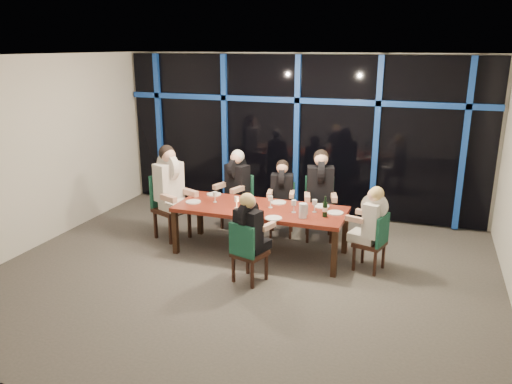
% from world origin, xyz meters
% --- Properties ---
extents(room, '(7.04, 7.00, 3.02)m').
position_xyz_m(room, '(0.00, 0.00, 2.02)').
color(room, '#55504B').
rests_on(room, ground).
extents(window_wall, '(6.86, 0.43, 2.94)m').
position_xyz_m(window_wall, '(0.01, 2.93, 1.55)').
color(window_wall, black).
rests_on(window_wall, ground).
extents(dining_table, '(2.60, 1.00, 0.75)m').
position_xyz_m(dining_table, '(0.00, 0.80, 0.68)').
color(dining_table, maroon).
rests_on(dining_table, ground).
extents(chair_far_left, '(0.56, 0.56, 0.96)m').
position_xyz_m(chair_far_left, '(-0.73, 1.79, 0.54)').
color(chair_far_left, black).
rests_on(chair_far_left, ground).
extents(chair_far_mid, '(0.48, 0.48, 0.89)m').
position_xyz_m(chair_far_mid, '(0.07, 1.74, 0.50)').
color(chair_far_mid, black).
rests_on(chair_far_mid, ground).
extents(chair_far_right, '(0.59, 0.59, 1.03)m').
position_xyz_m(chair_far_right, '(0.70, 1.78, 0.58)').
color(chair_far_right, black).
rests_on(chair_far_right, ground).
extents(chair_end_left, '(0.66, 0.66, 1.08)m').
position_xyz_m(chair_end_left, '(-1.68, 0.95, 0.60)').
color(chair_end_left, black).
rests_on(chair_end_left, ground).
extents(chair_end_right, '(0.49, 0.49, 0.86)m').
position_xyz_m(chair_end_right, '(1.74, 0.73, 0.48)').
color(chair_end_right, black).
rests_on(chair_end_right, ground).
extents(chair_near_mid, '(0.50, 0.50, 0.87)m').
position_xyz_m(chair_near_mid, '(0.16, -0.23, 0.49)').
color(chair_near_mid, black).
rests_on(chair_near_mid, ground).
extents(diner_far_left, '(0.57, 0.65, 0.94)m').
position_xyz_m(diner_far_left, '(-0.76, 1.71, 0.92)').
color(diner_far_left, black).
rests_on(diner_far_left, ground).
extents(diner_far_mid, '(0.49, 0.59, 0.86)m').
position_xyz_m(diner_far_mid, '(0.09, 1.66, 0.85)').
color(diner_far_mid, black).
rests_on(diner_far_mid, ground).
extents(diner_far_right, '(0.59, 0.70, 1.00)m').
position_xyz_m(diner_far_right, '(0.73, 1.70, 0.98)').
color(diner_far_right, black).
rests_on(diner_far_right, ground).
extents(diner_end_left, '(0.74, 0.67, 1.05)m').
position_xyz_m(diner_end_left, '(-1.60, 0.92, 1.03)').
color(diner_end_left, silver).
rests_on(diner_end_left, ground).
extents(diner_end_right, '(0.58, 0.50, 0.83)m').
position_xyz_m(diner_end_right, '(1.67, 0.75, 0.82)').
color(diner_end_right, silver).
rests_on(diner_end_right, ground).
extents(diner_near_mid, '(0.51, 0.59, 0.85)m').
position_xyz_m(diner_near_mid, '(0.18, -0.16, 0.83)').
color(diner_near_mid, black).
rests_on(diner_near_mid, ground).
extents(plate_far_left, '(0.24, 0.24, 0.01)m').
position_xyz_m(plate_far_left, '(-0.94, 1.18, 0.76)').
color(plate_far_left, white).
rests_on(plate_far_left, dining_table).
extents(plate_far_mid, '(0.24, 0.24, 0.01)m').
position_xyz_m(plate_far_mid, '(0.20, 1.11, 0.76)').
color(plate_far_mid, white).
rests_on(plate_far_mid, dining_table).
extents(plate_far_right, '(0.24, 0.24, 0.01)m').
position_xyz_m(plate_far_right, '(0.87, 1.15, 0.76)').
color(plate_far_right, white).
rests_on(plate_far_right, dining_table).
extents(plate_end_left, '(0.24, 0.24, 0.01)m').
position_xyz_m(plate_end_left, '(-1.08, 0.69, 0.76)').
color(plate_end_left, white).
rests_on(plate_end_left, dining_table).
extents(plate_end_right, '(0.24, 0.24, 0.01)m').
position_xyz_m(plate_end_right, '(1.13, 0.91, 0.76)').
color(plate_end_right, white).
rests_on(plate_end_right, dining_table).
extents(plate_near_mid, '(0.24, 0.24, 0.01)m').
position_xyz_m(plate_near_mid, '(0.34, 0.38, 0.76)').
color(plate_near_mid, white).
rests_on(plate_near_mid, dining_table).
extents(wine_bottle, '(0.07, 0.07, 0.31)m').
position_xyz_m(wine_bottle, '(1.02, 0.70, 0.87)').
color(wine_bottle, black).
rests_on(wine_bottle, dining_table).
extents(water_pitcher, '(0.13, 0.12, 0.21)m').
position_xyz_m(water_pitcher, '(0.73, 0.56, 0.86)').
color(water_pitcher, silver).
rests_on(water_pitcher, dining_table).
extents(tea_light, '(0.05, 0.05, 0.03)m').
position_xyz_m(tea_light, '(-0.19, 0.58, 0.76)').
color(tea_light, '#FDA64B').
rests_on(tea_light, dining_table).
extents(wine_glass_a, '(0.07, 0.07, 0.18)m').
position_xyz_m(wine_glass_a, '(-0.33, 0.65, 0.88)').
color(wine_glass_a, white).
rests_on(wine_glass_a, dining_table).
extents(wine_glass_b, '(0.07, 0.07, 0.18)m').
position_xyz_m(wine_glass_b, '(0.15, 0.84, 0.88)').
color(wine_glass_b, silver).
rests_on(wine_glass_b, dining_table).
extents(wine_glass_c, '(0.07, 0.07, 0.19)m').
position_xyz_m(wine_glass_c, '(0.54, 0.74, 0.89)').
color(wine_glass_c, white).
rests_on(wine_glass_c, dining_table).
extents(wine_glass_d, '(0.07, 0.07, 0.17)m').
position_xyz_m(wine_glass_d, '(-0.76, 0.81, 0.87)').
color(wine_glass_d, silver).
rests_on(wine_glass_d, dining_table).
extents(wine_glass_e, '(0.07, 0.07, 0.19)m').
position_xyz_m(wine_glass_e, '(0.83, 0.85, 0.89)').
color(wine_glass_e, silver).
rests_on(wine_glass_e, dining_table).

